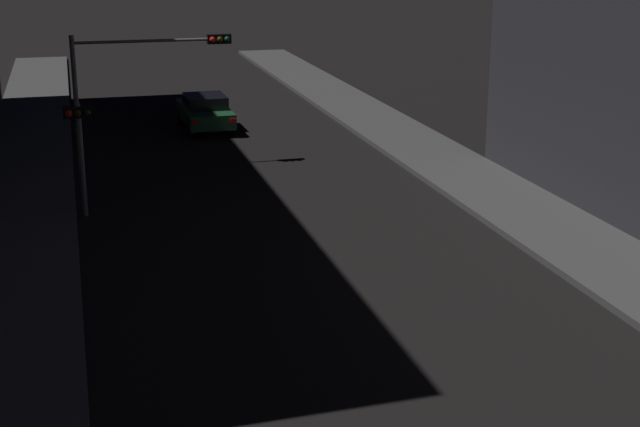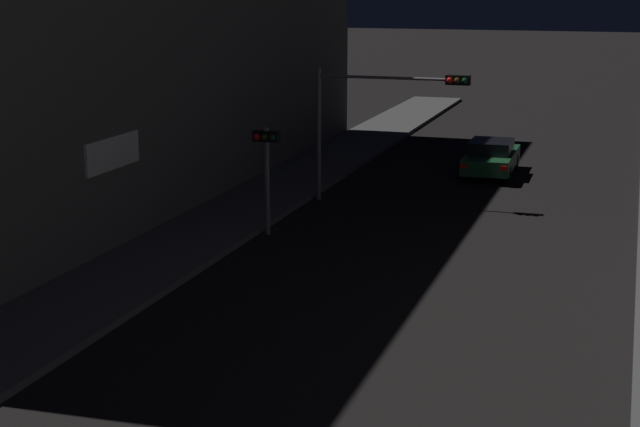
{
  "view_description": "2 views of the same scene",
  "coord_description": "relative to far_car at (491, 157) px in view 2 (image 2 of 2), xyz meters",
  "views": [
    {
      "loc": [
        -5.36,
        0.1,
        7.87
      ],
      "look_at": [
        0.0,
        20.2,
        1.55
      ],
      "focal_mm": 52.74,
      "sensor_mm": 36.0,
      "label": 1
    },
    {
      "loc": [
        5.2,
        -0.12,
        7.56
      ],
      "look_at": [
        -0.88,
        18.5,
        2.84
      ],
      "focal_mm": 54.87,
      "sensor_mm": 36.0,
      "label": 2
    }
  ],
  "objects": [
    {
      "name": "sidewalk_left",
      "position": [
        -6.86,
        -8.13,
        -0.65
      ],
      "size": [
        3.05,
        63.54,
        0.17
      ],
      "primitive_type": "cube",
      "color": "#4C4C4C",
      "rests_on": "ground_plane"
    },
    {
      "name": "traffic_light_overhead",
      "position": [
        -2.89,
        -6.26,
        2.68
      ],
      "size": [
        5.26,
        0.42,
        4.59
      ],
      "color": "slate",
      "rests_on": "ground_plane"
    },
    {
      "name": "far_car",
      "position": [
        0.0,
        0.0,
        0.0
      ],
      "size": [
        1.88,
        4.48,
        1.42
      ],
      "color": "#1E512D",
      "rests_on": "ground_plane"
    },
    {
      "name": "traffic_light_left_kerb",
      "position": [
        -5.08,
        -11.26,
        1.63
      ],
      "size": [
        0.8,
        0.42,
        3.26
      ],
      "color": "slate",
      "rests_on": "ground_plane"
    }
  ]
}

